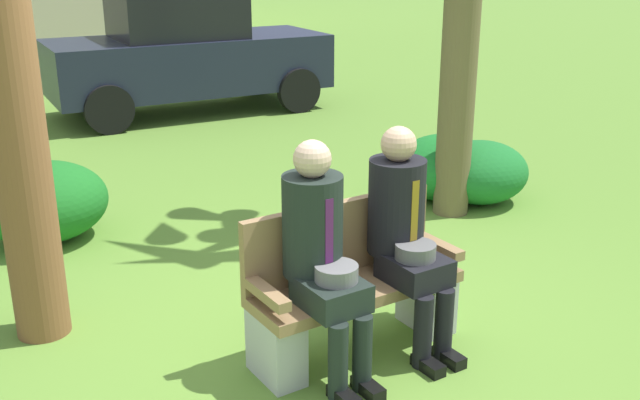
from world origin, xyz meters
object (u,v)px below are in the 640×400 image
Objects in this scene: shrub_mid_lawn at (444,167)px; parked_car_far at (187,54)px; seated_man_left at (321,250)px; seated_man_right at (405,229)px; shrub_near_bench at (480,172)px; shrub_far_lawn at (43,202)px; park_bench at (352,288)px.

parked_car_far reaches higher than shrub_mid_lawn.
parked_car_far is (2.14, 6.85, 0.09)m from seated_man_left.
seated_man_right is 1.36× the size of shrub_mid_lawn.
shrub_near_bench is 0.94× the size of shrub_mid_lawn.
seated_man_right is 2.86m from shrub_mid_lawn.
seated_man_left reaches higher than shrub_near_bench.
seated_man_left is 1.28× the size of shrub_far_lawn.
seated_man_right reaches higher than shrub_near_bench.
shrub_far_lawn is (-1.43, 2.92, -0.42)m from seated_man_right.
park_bench reaches higher than shrub_far_lawn.
shrub_far_lawn is at bearing -127.18° from parked_car_far.
parked_car_far is at bearing 77.28° from seated_man_right.
shrub_mid_lawn is at bearing 128.98° from shrub_near_bench.
shrub_far_lawn is (-1.14, 2.80, -0.06)m from park_bench.
seated_man_right reaches higher than shrub_far_lawn.
seated_man_left is 3.35m from shrub_near_bench.
shrub_far_lawn is 0.26× the size of parked_car_far.
seated_man_left is 0.59m from seated_man_right.
shrub_mid_lawn is 0.25× the size of parked_car_far.
parked_car_far reaches higher than park_bench.
seated_man_right is 7.03m from parked_car_far.
shrub_far_lawn is (-0.85, 2.92, -0.42)m from seated_man_left.
seated_man_left reaches higher than seated_man_right.
seated_man_left reaches higher than shrub_mid_lawn.
shrub_near_bench is 0.35m from shrub_mid_lawn.
seated_man_right is 1.28× the size of shrub_far_lawn.
shrub_near_bench is 3.92m from shrub_far_lawn.
seated_man_left is 1.45× the size of shrub_near_bench.
shrub_far_lawn reaches higher than shrub_near_bench.
shrub_near_bench is (2.28, 1.67, -0.46)m from seated_man_right.
seated_man_left is at bearing -73.87° from shrub_far_lawn.
shrub_near_bench is 0.89× the size of shrub_far_lawn.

